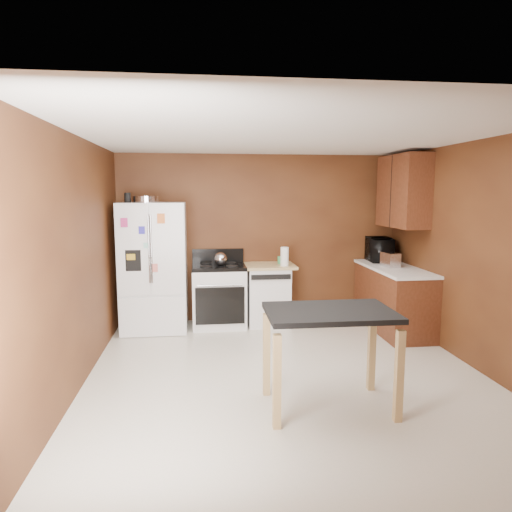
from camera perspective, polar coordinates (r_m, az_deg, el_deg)
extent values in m
plane|color=beige|center=(5.05, 3.86, -14.61)|extent=(4.50, 4.50, 0.00)
plane|color=white|center=(4.70, 4.15, 14.84)|extent=(4.50, 4.50, 0.00)
plane|color=#5A3217|center=(6.92, 0.48, 2.26)|extent=(4.20, 0.00, 4.20)
plane|color=#5A3217|center=(2.58, 13.53, -7.63)|extent=(4.20, 0.00, 4.20)
plane|color=#5A3217|center=(4.79, -21.53, -0.84)|extent=(0.00, 4.50, 4.50)
plane|color=#5A3217|center=(5.51, 25.99, 0.00)|extent=(0.00, 4.50, 4.50)
cylinder|color=silver|center=(6.46, -13.58, 6.92)|extent=(0.36, 0.36, 0.09)
cylinder|color=black|center=(6.40, -15.76, 7.03)|extent=(0.09, 0.09, 0.13)
sphere|color=silver|center=(6.53, -4.46, -0.36)|extent=(0.19, 0.19, 0.19)
cylinder|color=white|center=(6.55, 3.59, -0.06)|extent=(0.12, 0.12, 0.27)
cylinder|color=#3FA65F|center=(6.77, 3.11, -0.50)|extent=(0.10, 0.10, 0.10)
cube|color=silver|center=(6.67, 16.45, -0.44)|extent=(0.20, 0.29, 0.20)
imported|color=black|center=(7.22, 15.06, 0.74)|extent=(0.45, 0.62, 0.33)
cube|color=white|center=(6.57, -12.63, -1.32)|extent=(0.90, 0.75, 1.80)
cube|color=white|center=(6.18, -15.13, 0.65)|extent=(0.43, 0.02, 1.20)
cube|color=white|center=(6.13, -10.97, 0.72)|extent=(0.43, 0.02, 1.20)
cube|color=white|center=(6.32, -12.80, -7.44)|extent=(0.88, 0.02, 0.54)
cube|color=black|center=(6.19, -15.10, -0.56)|extent=(0.20, 0.01, 0.28)
cylinder|color=silver|center=(6.12, -13.23, 0.84)|extent=(0.02, 0.02, 0.90)
cylinder|color=silver|center=(6.12, -12.95, 0.84)|extent=(0.02, 0.02, 0.90)
cube|color=#C22D75|center=(6.13, -16.17, 4.03)|extent=(0.09, 0.00, 0.12)
cube|color=#322CBD|center=(6.11, -14.09, 3.15)|extent=(0.08, 0.00, 0.10)
cube|color=orange|center=(6.07, -11.79, 4.61)|extent=(0.10, 0.00, 0.13)
cube|color=gold|center=(6.17, -15.37, -0.12)|extent=(0.11, 0.00, 0.08)
cube|color=#DE6E62|center=(6.15, -12.55, -1.46)|extent=(0.08, 0.00, 0.11)
cube|color=#99E5D3|center=(6.12, -13.57, 1.30)|extent=(0.07, 0.00, 0.07)
cube|color=white|center=(6.68, -4.64, -5.15)|extent=(0.76, 0.65, 0.85)
cube|color=black|center=(6.59, -4.68, -1.34)|extent=(0.76, 0.65, 0.05)
cube|color=black|center=(6.86, -4.79, 0.08)|extent=(0.76, 0.06, 0.20)
cube|color=black|center=(6.36, -4.51, -6.23)|extent=(0.68, 0.02, 0.52)
cylinder|color=silver|center=(6.29, -4.54, -3.68)|extent=(0.62, 0.02, 0.02)
cylinder|color=black|center=(6.74, -6.27, -0.90)|extent=(0.17, 0.17, 0.02)
cylinder|color=black|center=(6.75, -3.21, -0.84)|extent=(0.17, 0.17, 0.02)
cylinder|color=black|center=(6.43, -6.23, -1.33)|extent=(0.17, 0.17, 0.02)
cylinder|color=black|center=(6.44, -3.03, -1.27)|extent=(0.17, 0.17, 0.02)
cube|color=white|center=(6.77, 1.48, -4.95)|extent=(0.60, 0.60, 0.85)
cube|color=black|center=(6.40, 1.89, -2.64)|extent=(0.56, 0.02, 0.07)
cube|color=tan|center=(6.68, 1.49, -1.23)|extent=(0.78, 0.62, 0.04)
cube|color=brown|center=(6.77, 16.74, -5.25)|extent=(0.60, 1.55, 0.86)
cube|color=white|center=(6.68, 16.90, -1.49)|extent=(0.63, 1.58, 0.04)
cube|color=brown|center=(6.74, 17.90, 7.69)|extent=(0.35, 1.05, 1.00)
cube|color=black|center=(6.67, 16.50, 7.75)|extent=(0.01, 0.01, 1.00)
cube|color=black|center=(4.11, 9.21, -6.98)|extent=(1.13, 0.76, 0.05)
cube|color=tan|center=(4.45, 1.32, -12.20)|extent=(0.07, 0.07, 0.80)
cube|color=tan|center=(4.70, 14.26, -11.36)|extent=(0.07, 0.07, 0.80)
cube|color=tan|center=(3.86, 2.63, -15.44)|extent=(0.07, 0.07, 0.80)
cube|color=tan|center=(4.14, 17.45, -14.14)|extent=(0.07, 0.07, 0.80)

